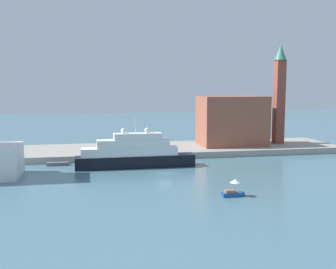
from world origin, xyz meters
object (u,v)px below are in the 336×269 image
at_px(large_yacht, 134,154).
at_px(person_figure, 121,147).
at_px(small_motorboat, 233,190).
at_px(mooring_bollard, 156,151).
at_px(harbor_building, 232,121).
at_px(bell_tower, 279,90).
at_px(parked_car, 109,150).
at_px(work_barge, 58,164).

xyz_separation_m(large_yacht, person_figure, (-1.53, 17.06, -0.78)).
height_order(large_yacht, person_figure, large_yacht).
xyz_separation_m(small_motorboat, mooring_bollard, (-6.87, 37.54, 0.96)).
distance_m(harbor_building, bell_tower, 17.27).
height_order(large_yacht, parked_car, large_yacht).
bearing_deg(small_motorboat, parked_car, 114.83).
bearing_deg(large_yacht, mooring_bollard, 53.62).
bearing_deg(bell_tower, harbor_building, -177.01).
distance_m(harbor_building, person_figure, 32.98).
relative_size(parked_car, person_figure, 2.48).
distance_m(work_barge, bell_tower, 66.90).
xyz_separation_m(small_motorboat, bell_tower, (31.90, 47.75, 16.33)).
relative_size(bell_tower, person_figure, 17.96).
relative_size(harbor_building, person_figure, 11.51).
bearing_deg(mooring_bollard, bell_tower, 14.75).
xyz_separation_m(work_barge, bell_tower, (63.22, 13.69, 17.09)).
bearing_deg(work_barge, bell_tower, 12.22).
bearing_deg(work_barge, harbor_building, 14.96).
height_order(parked_car, person_figure, person_figure).
distance_m(work_barge, mooring_bollard, 24.76).
bearing_deg(large_yacht, harbor_building, 31.43).
bearing_deg(large_yacht, small_motorboat, -63.91).
relative_size(work_barge, bell_tower, 0.17).
xyz_separation_m(harbor_building, bell_tower, (14.89, 0.78, 8.71)).
xyz_separation_m(harbor_building, person_figure, (-32.32, -1.76, -6.34)).
height_order(small_motorboat, mooring_bollard, small_motorboat).
distance_m(bell_tower, mooring_bollard, 42.94).
relative_size(harbor_building, mooring_bollard, 21.75).
relative_size(work_barge, harbor_building, 0.27).
distance_m(parked_car, person_figure, 5.60).
distance_m(large_yacht, person_figure, 17.14).
distance_m(small_motorboat, person_figure, 47.75).
xyz_separation_m(bell_tower, person_figure, (-47.21, -2.54, -15.05)).
distance_m(bell_tower, person_figure, 49.62).
distance_m(large_yacht, harbor_building, 36.51).
bearing_deg(work_barge, person_figure, 34.87).
bearing_deg(bell_tower, work_barge, -167.78).
bearing_deg(mooring_bollard, large_yacht, -126.38).
height_order(small_motorboat, work_barge, small_motorboat).
bearing_deg(harbor_building, bell_tower, 2.99).
bearing_deg(harbor_building, large_yacht, -148.57).
xyz_separation_m(work_barge, mooring_bollard, (24.45, 3.48, 1.72)).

